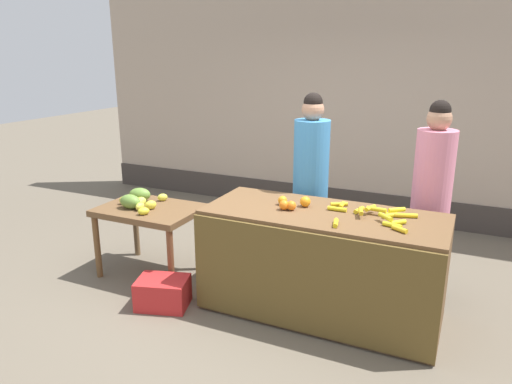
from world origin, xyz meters
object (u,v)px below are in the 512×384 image
Objects in this scene: vendor_woman_blue_shirt at (310,187)px; vendor_woman_pink_shirt at (431,201)px; produce_sack at (245,242)px; produce_crate at (163,293)px.

vendor_woman_pink_shirt is (1.10, 0.06, -0.01)m from vendor_woman_blue_shirt.
vendor_woman_pink_shirt reaches higher than produce_sack.
vendor_woman_blue_shirt is 1.02× the size of vendor_woman_pink_shirt.
produce_crate is (-2.05, -1.23, -0.77)m from vendor_woman_pink_shirt.
produce_sack is at bearing -178.00° from vendor_woman_blue_shirt.
vendor_woman_blue_shirt reaches higher than vendor_woman_pink_shirt.
produce_crate is 1.18m from produce_sack.
produce_crate is (-0.95, -1.17, -0.79)m from vendor_woman_blue_shirt.
vendor_woman_pink_shirt is at bearing 31.03° from produce_crate.
produce_sack is (-1.80, -0.09, -0.68)m from vendor_woman_pink_shirt.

